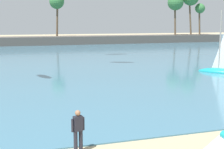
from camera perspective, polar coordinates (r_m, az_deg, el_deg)
The scene contains 4 objects.
sea at distance 62.68m, azimuth -15.34°, elevation 4.26°, with size 220.00×100.25×0.06m, color teal.
palm_headland at distance 72.83m, azimuth -13.12°, elevation 6.78°, with size 96.08×6.00×12.75m.
person_at_waterline at distance 12.72m, azimuth -5.87°, elevation -9.48°, with size 0.53×0.28×1.67m.
sailboat_near_shore at distance 33.63m, azimuth 18.45°, elevation 1.26°, with size 3.91×4.19×6.40m.
Camera 1 is at (-2.92, -2.94, 4.93)m, focal length 53.09 mm.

